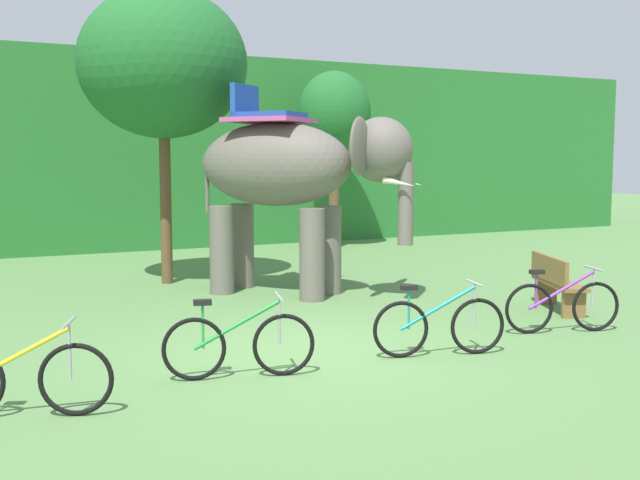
{
  "coord_description": "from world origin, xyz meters",
  "views": [
    {
      "loc": [
        -4.25,
        -8.66,
        2.44
      ],
      "look_at": [
        0.64,
        1.0,
        1.3
      ],
      "focal_mm": 43.18,
      "sensor_mm": 36.0,
      "label": 1
    }
  ],
  "objects_px": {
    "tree_center": "(334,116)",
    "bike_purple": "(562,305)",
    "bike_green": "(239,344)",
    "wooden_bench": "(556,282)",
    "tree_center_right": "(163,64)",
    "bike_yellow": "(21,378)",
    "elephant": "(292,173)",
    "bike_teal": "(439,325)"
  },
  "relations": [
    {
      "from": "bike_green",
      "to": "wooden_bench",
      "type": "xyz_separation_m",
      "value": [
        5.93,
        1.3,
        0.09
      ]
    },
    {
      "from": "elephant",
      "to": "bike_green",
      "type": "height_order",
      "value": "elephant"
    },
    {
      "from": "tree_center_right",
      "to": "tree_center",
      "type": "relative_size",
      "value": 1.18
    },
    {
      "from": "tree_center_right",
      "to": "bike_teal",
      "type": "xyz_separation_m",
      "value": [
        1.46,
        -7.08,
        -3.87
      ]
    },
    {
      "from": "bike_purple",
      "to": "bike_yellow",
      "type": "bearing_deg",
      "value": -176.84
    },
    {
      "from": "wooden_bench",
      "to": "bike_teal",
      "type": "bearing_deg",
      "value": -155.87
    },
    {
      "from": "tree_center_right",
      "to": "bike_teal",
      "type": "bearing_deg",
      "value": -78.33
    },
    {
      "from": "tree_center",
      "to": "tree_center_right",
      "type": "bearing_deg",
      "value": -145.83
    },
    {
      "from": "tree_center_right",
      "to": "tree_center",
      "type": "bearing_deg",
      "value": 34.17
    },
    {
      "from": "tree_center",
      "to": "bike_purple",
      "type": "distance_m",
      "value": 11.41
    },
    {
      "from": "tree_center",
      "to": "bike_green",
      "type": "bearing_deg",
      "value": -122.61
    },
    {
      "from": "elephant",
      "to": "wooden_bench",
      "type": "relative_size",
      "value": 2.49
    },
    {
      "from": "tree_center_right",
      "to": "bike_purple",
      "type": "bearing_deg",
      "value": -60.93
    },
    {
      "from": "bike_yellow",
      "to": "bike_green",
      "type": "bearing_deg",
      "value": 7.82
    },
    {
      "from": "tree_center",
      "to": "bike_yellow",
      "type": "bearing_deg",
      "value": -129.65
    },
    {
      "from": "tree_center",
      "to": "wooden_bench",
      "type": "height_order",
      "value": "tree_center"
    },
    {
      "from": "bike_green",
      "to": "bike_teal",
      "type": "height_order",
      "value": "same"
    },
    {
      "from": "wooden_bench",
      "to": "tree_center",
      "type": "bearing_deg",
      "value": 84.0
    },
    {
      "from": "bike_teal",
      "to": "elephant",
      "type": "bearing_deg",
      "value": 87.68
    },
    {
      "from": "bike_purple",
      "to": "wooden_bench",
      "type": "distance_m",
      "value": 1.61
    },
    {
      "from": "bike_yellow",
      "to": "bike_teal",
      "type": "xyz_separation_m",
      "value": [
        4.88,
        0.11,
        0.0
      ]
    },
    {
      "from": "bike_purple",
      "to": "elephant",
      "type": "bearing_deg",
      "value": 115.33
    },
    {
      "from": "bike_yellow",
      "to": "wooden_bench",
      "type": "relative_size",
      "value": 1.05
    },
    {
      "from": "tree_center_right",
      "to": "bike_green",
      "type": "relative_size",
      "value": 3.43
    },
    {
      "from": "tree_center_right",
      "to": "elephant",
      "type": "height_order",
      "value": "tree_center_right"
    },
    {
      "from": "bike_teal",
      "to": "tree_center_right",
      "type": "bearing_deg",
      "value": 101.67
    },
    {
      "from": "tree_center_right",
      "to": "bike_yellow",
      "type": "bearing_deg",
      "value": -115.41
    },
    {
      "from": "bike_teal",
      "to": "bike_yellow",
      "type": "bearing_deg",
      "value": -178.67
    },
    {
      "from": "bike_green",
      "to": "wooden_bench",
      "type": "distance_m",
      "value": 6.07
    },
    {
      "from": "bike_green",
      "to": "bike_teal",
      "type": "bearing_deg",
      "value": -4.54
    },
    {
      "from": "tree_center",
      "to": "wooden_bench",
      "type": "relative_size",
      "value": 3.13
    },
    {
      "from": "tree_center",
      "to": "bike_green",
      "type": "relative_size",
      "value": 2.9
    },
    {
      "from": "tree_center",
      "to": "wooden_bench",
      "type": "bearing_deg",
      "value": -96.0
    },
    {
      "from": "tree_center_right",
      "to": "tree_center",
      "type": "height_order",
      "value": "tree_center_right"
    },
    {
      "from": "elephant",
      "to": "bike_purple",
      "type": "xyz_separation_m",
      "value": [
        2.12,
        -4.49,
        -1.82
      ]
    },
    {
      "from": "bike_green",
      "to": "bike_yellow",
      "type": "bearing_deg",
      "value": -172.18
    },
    {
      "from": "tree_center_right",
      "to": "elephant",
      "type": "relative_size",
      "value": 1.49
    },
    {
      "from": "bike_yellow",
      "to": "wooden_bench",
      "type": "xyz_separation_m",
      "value": [
        8.24,
        1.62,
        0.09
      ]
    },
    {
      "from": "tree_center_right",
      "to": "bike_green",
      "type": "distance_m",
      "value": 7.97
    },
    {
      "from": "tree_center",
      "to": "elephant",
      "type": "distance_m",
      "value": 7.66
    },
    {
      "from": "tree_center",
      "to": "bike_purple",
      "type": "xyz_separation_m",
      "value": [
        -2.04,
        -10.75,
        -3.24
      ]
    },
    {
      "from": "bike_yellow",
      "to": "bike_purple",
      "type": "bearing_deg",
      "value": 3.16
    }
  ]
}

